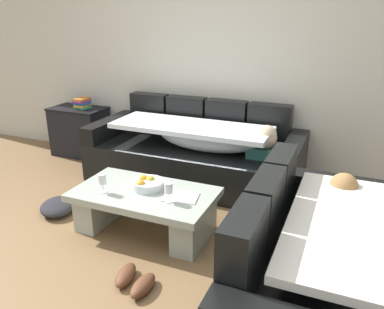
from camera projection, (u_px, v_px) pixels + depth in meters
ground_plane at (111, 258)px, 3.03m from camera, size 14.00×14.00×0.00m
back_wall at (210, 55)px, 4.42m from camera, size 9.00×0.10×2.70m
couch_along_wall at (197, 154)px, 4.30m from camera, size 2.34×0.92×0.88m
couch_near_window at (319, 268)px, 2.37m from camera, size 0.92×1.79×0.88m
coffee_table at (145, 206)px, 3.33m from camera, size 1.20×0.68×0.38m
fruit_bowl at (147, 184)px, 3.33m from camera, size 0.28×0.28×0.10m
wine_glass_near_left at (102, 180)px, 3.23m from camera, size 0.07×0.07×0.17m
wine_glass_near_right at (169, 189)px, 3.06m from camera, size 0.07×0.07×0.17m
open_magazine at (181, 197)px, 3.17m from camera, size 0.31×0.26×0.01m
side_cabinet at (80, 131)px, 5.15m from camera, size 0.72×0.44×0.64m
book_stack_on_cabinet at (82, 103)px, 4.99m from camera, size 0.18×0.22×0.13m
pair_of_shoes at (134, 280)px, 2.71m from camera, size 0.32×0.33×0.09m
crumpled_garment at (58, 206)px, 3.71m from camera, size 0.48×0.51×0.12m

